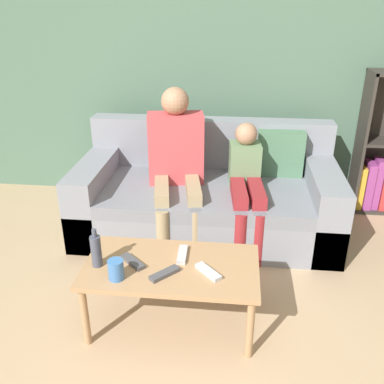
% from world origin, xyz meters
% --- Properties ---
extents(wall_back, '(12.00, 0.06, 2.60)m').
position_xyz_m(wall_back, '(0.00, 2.62, 1.30)').
color(wall_back, '#4C6B56').
rests_on(wall_back, ground_plane).
extents(couch, '(1.96, 0.96, 0.80)m').
position_xyz_m(couch, '(0.03, 1.95, 0.26)').
color(couch, gray).
rests_on(couch, ground_plane).
extents(coffee_table, '(0.94, 0.50, 0.39)m').
position_xyz_m(coffee_table, '(-0.08, 0.82, 0.35)').
color(coffee_table, '#A87F56').
rests_on(coffee_table, ground_plane).
extents(person_adult, '(0.47, 0.70, 1.12)m').
position_xyz_m(person_adult, '(-0.20, 1.87, 0.64)').
color(person_adult, '#9E8966').
rests_on(person_adult, ground_plane).
extents(person_child, '(0.28, 0.67, 0.87)m').
position_xyz_m(person_child, '(0.32, 1.80, 0.49)').
color(person_child, maroon).
rests_on(person_child, ground_plane).
extents(cup_near, '(0.08, 0.08, 0.11)m').
position_xyz_m(cup_near, '(-0.34, 0.67, 0.45)').
color(cup_near, '#3D70B2').
rests_on(cup_near, coffee_table).
extents(tv_remote_0, '(0.15, 0.16, 0.02)m').
position_xyz_m(tv_remote_0, '(0.12, 0.76, 0.40)').
color(tv_remote_0, '#B7B7BC').
rests_on(tv_remote_0, coffee_table).
extents(tv_remote_1, '(0.16, 0.15, 0.02)m').
position_xyz_m(tv_remote_1, '(-0.29, 0.81, 0.40)').
color(tv_remote_1, '#47474C').
rests_on(tv_remote_1, coffee_table).
extents(tv_remote_2, '(0.15, 0.16, 0.02)m').
position_xyz_m(tv_remote_2, '(-0.10, 0.72, 0.40)').
color(tv_remote_2, '#47474C').
rests_on(tv_remote_2, coffee_table).
extents(tv_remote_3, '(0.05, 0.17, 0.02)m').
position_xyz_m(tv_remote_3, '(-0.03, 0.91, 0.40)').
color(tv_remote_3, '#B7B7BC').
rests_on(tv_remote_3, coffee_table).
extents(bottle, '(0.06, 0.06, 0.22)m').
position_xyz_m(bottle, '(-0.47, 0.77, 0.49)').
color(bottle, '#424756').
rests_on(bottle, coffee_table).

